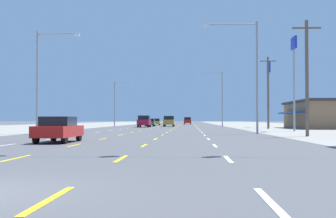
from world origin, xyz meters
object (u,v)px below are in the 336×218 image
sedan_inner_left_nearest (59,129)px  pole_sign_right_row_2 (269,78)px  suv_center_turn_mid (169,121)px  sedan_inner_left_midfar (150,122)px  sedan_far_left_farthest (152,121)px  streetlight_left_row_1 (116,100)px  pole_sign_right_row_1 (294,62)px  streetlight_right_row_1 (219,94)px  suv_inner_right_farther (188,121)px  hatchback_inner_left_far (156,122)px  suv_inner_left_near (144,121)px  streetlight_left_row_0 (42,74)px  streetlight_right_row_0 (251,68)px

sedan_inner_left_nearest → pole_sign_right_row_2: bearing=68.1°
suv_center_turn_mid → sedan_inner_left_midfar: bearing=143.5°
sedan_inner_left_midfar → sedan_far_left_farthest: (-3.63, 46.31, 0.00)m
sedan_far_left_farthest → streetlight_left_row_1: bearing=-93.0°
pole_sign_right_row_1 → sedan_inner_left_nearest: bearing=-126.9°
suv_center_turn_mid → streetlight_right_row_1: bearing=1.2°
sedan_inner_left_nearest → sedan_far_left_farthest: (-3.83, 107.77, 0.00)m
sedan_inner_left_midfar → suv_inner_right_farther: suv_inner_right_farther is taller
sedan_far_left_farthest → sedan_inner_left_nearest: bearing=-88.0°
sedan_far_left_farthest → streetlight_left_row_1: (-2.56, -48.91, 4.21)m
hatchback_inner_left_far → suv_inner_right_farther: suv_inner_right_farther is taller
suv_inner_left_near → pole_sign_right_row_2: pole_sign_right_row_2 is taller
suv_inner_left_near → suv_inner_right_farther: 50.53m
sedan_far_left_farthest → streetlight_right_row_1: size_ratio=0.44×
suv_inner_right_farther → streetlight_right_row_1: bearing=-81.6°
sedan_inner_left_midfar → streetlight_left_row_1: size_ratio=0.52×
sedan_inner_left_nearest → sedan_far_left_farthest: same height
streetlight_right_row_1 → pole_sign_right_row_1: bearing=-79.7°
hatchback_inner_left_far → sedan_inner_left_midfar: bearing=-90.1°
sedan_inner_left_nearest → suv_inner_right_farther: (6.89, 100.49, 0.27)m
sedan_inner_left_nearest → suv_center_turn_mid: (3.58, 58.66, 0.27)m
streetlight_right_row_1 → pole_sign_right_row_2: bearing=-40.0°
pole_sign_right_row_1 → pole_sign_right_row_2: size_ratio=0.95×
sedan_far_left_farthest → pole_sign_right_row_1: (22.91, -82.38, 6.98)m
suv_inner_left_near → streetlight_left_row_0: size_ratio=0.51×
streetlight_left_row_0 → sedan_inner_left_midfar: bearing=82.4°
pole_sign_right_row_1 → suv_inner_left_near: bearing=127.6°
sedan_inner_left_nearest → streetlight_right_row_1: size_ratio=0.44×
pole_sign_right_row_1 → streetlight_left_row_0: 27.23m
sedan_inner_left_midfar → sedan_inner_left_nearest: bearing=-89.8°
streetlight_left_row_1 → streetlight_right_row_1: (19.41, 0.00, 1.07)m
streetlight_left_row_0 → suv_inner_left_near: bearing=80.0°
suv_inner_right_farther → streetlight_left_row_0: size_ratio=0.51×
suv_inner_left_near → pole_sign_right_row_2: (21.24, 1.71, 7.44)m
sedan_inner_left_nearest → sedan_inner_left_midfar: same height
sedan_inner_left_nearest → pole_sign_right_row_1: (19.08, 25.39, 6.98)m
hatchback_inner_left_far → streetlight_right_row_0: streetlight_right_row_0 is taller
pole_sign_right_row_2 → suv_inner_left_near: bearing=-175.4°
hatchback_inner_left_far → streetlight_right_row_1: 23.08m
streetlight_right_row_1 → sedan_inner_left_midfar: bearing=168.9°
sedan_inner_left_midfar → streetlight_left_row_0: (-6.12, -45.60, 4.77)m
pole_sign_right_row_1 → streetlight_right_row_1: (-6.06, 33.47, -1.70)m
suv_center_turn_mid → suv_inner_right_farther: size_ratio=1.00×
suv_inner_left_near → sedan_far_left_farthest: 57.42m
pole_sign_right_row_1 → pole_sign_right_row_2: pole_sign_right_row_2 is taller
sedan_far_left_farthest → pole_sign_right_row_2: pole_sign_right_row_2 is taller
suv_inner_left_near → sedan_far_left_farthest: bearing=93.6°
pole_sign_right_row_1 → sedan_inner_left_midfar: bearing=118.1°
suv_inner_right_farther → streetlight_left_row_0: 85.77m
suv_inner_right_farther → streetlight_left_row_1: size_ratio=0.57×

